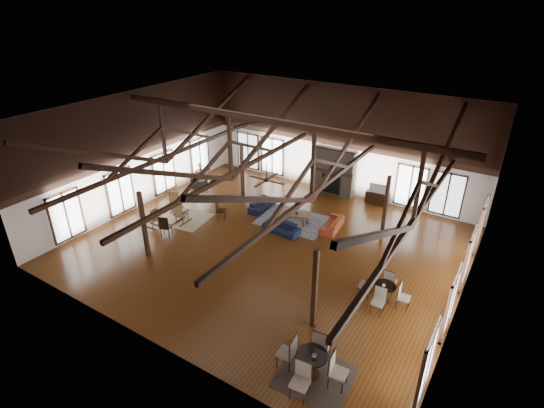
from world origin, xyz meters
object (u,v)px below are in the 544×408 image
Objects in this scene: armchair at (199,180)px; cafe_table_far at (384,290)px; coffee_table at (295,215)px; cafe_table_near at (312,361)px; sofa_navy_front at (281,228)px; sofa_orange at (332,224)px; sofa_navy_left at (262,204)px; tv_console at (377,198)px.

cafe_table_far reaches higher than armchair.
coffee_table is 6.63m from cafe_table_far.
cafe_table_near reaches higher than coffee_table.
sofa_navy_front is 0.97× the size of sofa_orange.
coffee_table is 7.12m from armchair.
cafe_table_far is at bearing 38.88° from sofa_orange.
sofa_navy_left is at bearing 149.92° from coffee_table.
armchair is 10.28m from tv_console.
cafe_table_near is 1.78× the size of tv_console.
armchair is at bearing -99.50° from sofa_orange.
sofa_orange reaches higher than coffee_table.
tv_console is at bearing 111.30° from cafe_table_far.
sofa_navy_front reaches higher than sofa_navy_left.
tv_console is at bearing 65.05° from sofa_navy_front.
armchair is 13.46m from cafe_table_far.
cafe_table_near is at bearing -79.14° from tv_console.
sofa_navy_front is 0.81× the size of cafe_table_near.
sofa_navy_left is 6.26m from tv_console.
armchair is 0.46× the size of cafe_table_near.
cafe_table_near is at bearing -77.93° from coffee_table.
cafe_table_near is (3.20, -8.30, 0.30)m from sofa_orange.
tv_console is at bearing 38.14° from coffee_table.
sofa_navy_front is 6.19m from cafe_table_far.
sofa_navy_left is 1.72× the size of armchair.
cafe_table_near is (4.99, -7.87, 0.12)m from coffee_table.
tv_console reaches higher than coffee_table.
sofa_navy_left is (-2.14, 1.56, -0.00)m from sofa_navy_front.
sofa_navy_front is 2.47m from sofa_orange.
sofa_navy_front is 1.22× the size of coffee_table.
coffee_table is 9.32m from cafe_table_near.
tv_console is at bearing -28.40° from armchair.
coffee_table is at bearing 148.78° from cafe_table_far.
sofa_orange is 0.83× the size of cafe_table_near.
cafe_table_near reaches higher than sofa_navy_front.
sofa_navy_left is 1.41× the size of tv_console.
cafe_table_near reaches higher than tv_console.
cafe_table_far reaches higher than coffee_table.
sofa_navy_left is at bearing -141.24° from tv_console.
armchair is 0.82× the size of tv_console.
cafe_table_near is 12.41m from tv_console.
coffee_table is 1.17× the size of tv_console.
cafe_table_far is at bearing -51.48° from coffee_table.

